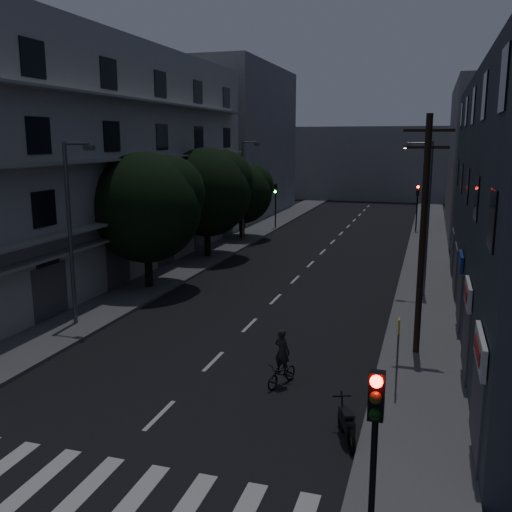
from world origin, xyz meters
The scene contains 22 objects.
ground centered at (0.00, 25.00, 0.00)m, with size 160.00×160.00×0.00m, color black.
sidewalk_left centered at (-7.50, 25.00, 0.07)m, with size 3.00×90.00×0.15m, color #565659.
sidewalk_right centered at (7.50, 25.00, 0.07)m, with size 3.00×90.00×0.15m, color #565659.
crosswalk centered at (0.00, -2.00, 0.00)m, with size 10.90×3.00×0.01m.
lane_markings centered at (0.00, 31.25, 0.01)m, with size 0.15×60.50×0.01m.
building_left centered at (-11.98, 18.00, 6.99)m, with size 7.00×36.00×14.00m.
building_far_left centered at (-12.00, 48.00, 8.00)m, with size 6.00×20.00×16.00m, color slate.
building_far_right centered at (12.00, 42.00, 6.50)m, with size 6.00×20.00×13.00m, color slate.
building_far_end centered at (0.00, 70.00, 5.00)m, with size 24.00×8.00×10.00m, color slate.
tree_near centered at (-7.29, 15.53, 4.82)m, with size 6.05×6.05×7.46m.
tree_mid centered at (-7.34, 24.52, 4.88)m, with size 6.16×6.16×7.57m.
tree_far centered at (-7.52, 32.70, 4.03)m, with size 5.01×5.01×6.20m.
traffic_signal_near centered at (6.79, -2.94, 3.10)m, with size 0.28×0.37×4.10m.
traffic_signal_far_right centered at (6.37, 40.38, 3.10)m, with size 0.28×0.37×4.10m.
traffic_signal_far_left centered at (-6.27, 38.57, 3.10)m, with size 0.28×0.37×4.10m.
street_lamp_left_near centered at (-7.33, 8.62, 4.60)m, with size 1.51×0.25×8.00m.
street_lamp_right centered at (7.28, 18.22, 4.60)m, with size 1.51×0.25×8.00m.
street_lamp_left_far centered at (-6.90, 31.25, 4.60)m, with size 1.51×0.25×8.00m.
utility_pole centered at (7.30, 9.42, 4.87)m, with size 1.80×0.24×9.00m.
bus_stop_sign centered at (6.78, 5.34, 1.89)m, with size 0.06×0.35×2.52m.
motorcycle centered at (5.63, 2.20, 0.47)m, with size 0.87×1.78×1.20m.
cyclist centered at (3.01, 5.21, 0.67)m, with size 1.06×1.67×2.00m.
Camera 1 is at (7.50, -12.43, 8.21)m, focal length 40.00 mm.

